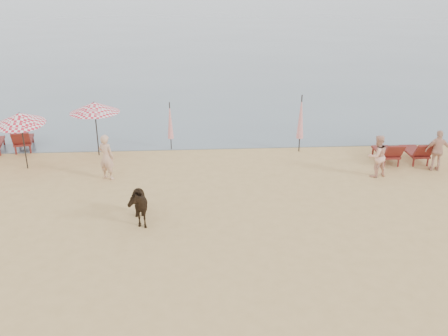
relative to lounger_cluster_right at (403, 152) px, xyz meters
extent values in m
plane|color=tan|center=(-7.49, -7.87, -0.48)|extent=(120.00, 120.00, 0.00)
cube|color=#51606B|center=(-7.49, 72.13, -0.48)|extent=(160.00, 140.00, 0.06)
cube|color=maroon|center=(-15.97, 2.77, -0.08)|extent=(1.03, 1.68, 0.09)
cube|color=maroon|center=(-15.80, 1.94, 0.23)|extent=(0.82, 0.65, 0.69)
cube|color=maroon|center=(-0.60, 0.25, -0.09)|extent=(0.72, 1.54, 0.09)
cube|color=maroon|center=(-0.61, -0.57, 0.21)|extent=(0.71, 0.51, 0.67)
cube|color=maroon|center=(0.60, 0.25, -0.09)|extent=(0.72, 1.54, 0.09)
cube|color=maroon|center=(0.60, -0.57, 0.21)|extent=(0.71, 0.51, 0.67)
cylinder|color=black|center=(-12.56, 1.73, 0.60)|extent=(0.05, 0.05, 2.15)
cone|color=red|center=(-12.56, 1.73, 1.62)|extent=(2.05, 2.05, 0.44)
sphere|color=black|center=(-12.56, 1.73, 1.82)|extent=(0.08, 0.08, 0.08)
cylinder|color=black|center=(-15.15, 0.36, 0.58)|extent=(0.05, 0.05, 2.11)
cone|color=red|center=(-15.15, 0.36, 1.59)|extent=(1.87, 1.90, 0.63)
sphere|color=black|center=(-15.15, 0.36, 1.78)|extent=(0.08, 0.08, 0.08)
cylinder|color=black|center=(-9.49, 2.23, 0.59)|extent=(0.05, 0.05, 2.13)
cone|color=red|center=(-9.49, 2.23, 0.85)|extent=(0.26, 0.26, 1.60)
cylinder|color=black|center=(-3.92, 1.65, 0.78)|extent=(0.05, 0.05, 2.51)
cone|color=red|center=(-3.92, 1.65, 1.08)|extent=(0.31, 0.31, 1.88)
imported|color=black|center=(-10.34, -4.51, 0.17)|extent=(1.08, 1.66, 1.29)
imported|color=tan|center=(-11.77, -0.92, 0.40)|extent=(0.76, 0.67, 1.75)
imported|color=#E2A68D|center=(-1.57, -1.32, 0.34)|extent=(0.95, 0.84, 1.64)
imported|color=tan|center=(1.00, -0.87, 0.34)|extent=(1.01, 0.53, 1.64)
camera|label=1|loc=(-8.48, -18.60, 6.91)|focal=40.00mm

